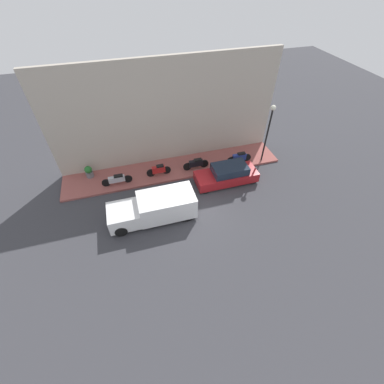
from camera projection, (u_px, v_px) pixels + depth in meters
ground_plane at (190, 211)px, 16.45m from camera, size 60.00×60.00×0.00m
sidewalk at (174, 169)px, 19.47m from camera, size 2.66×16.14×0.15m
building_facade at (167, 114)px, 17.90m from camera, size 0.30×16.14×7.58m
parked_car at (227, 174)px, 18.07m from camera, size 1.67×4.38×1.39m
delivery_van at (154, 208)px, 15.52m from camera, size 1.90×5.23×1.64m
motorcycle_blue at (239, 158)px, 19.53m from camera, size 0.30×1.95×0.89m
motorcycle_red at (159, 170)px, 18.51m from camera, size 0.30×1.78×0.85m
scooter_silver at (117, 179)px, 17.82m from camera, size 0.30×2.08×0.77m
motorcycle_black at (196, 164)px, 19.04m from camera, size 0.30×1.95×0.84m
streetlamp at (269, 124)px, 17.97m from camera, size 0.36×0.36×4.51m
potted_plant at (89, 172)px, 18.39m from camera, size 0.52×0.52×0.89m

